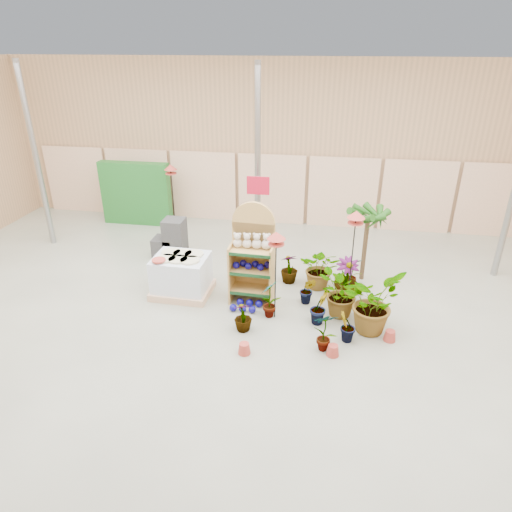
{
  "coord_description": "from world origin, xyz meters",
  "views": [
    {
      "loc": [
        1.66,
        -6.54,
        4.9
      ],
      "look_at": [
        0.3,
        1.5,
        1.0
      ],
      "focal_mm": 32.0,
      "sensor_mm": 36.0,
      "label": 1
    }
  ],
  "objects_px": {
    "display_shelf": "(253,257)",
    "pallet_stack": "(182,275)",
    "potted_plant_2": "(341,295)",
    "bird_table_front": "(276,238)"
  },
  "relations": [
    {
      "from": "display_shelf",
      "to": "pallet_stack",
      "type": "bearing_deg",
      "value": -175.09
    },
    {
      "from": "display_shelf",
      "to": "pallet_stack",
      "type": "height_order",
      "value": "display_shelf"
    },
    {
      "from": "display_shelf",
      "to": "potted_plant_2",
      "type": "bearing_deg",
      "value": -11.2
    },
    {
      "from": "display_shelf",
      "to": "bird_table_front",
      "type": "relative_size",
      "value": 1.15
    },
    {
      "from": "display_shelf",
      "to": "pallet_stack",
      "type": "distance_m",
      "value": 1.59
    },
    {
      "from": "display_shelf",
      "to": "pallet_stack",
      "type": "xyz_separation_m",
      "value": [
        -1.5,
        -0.07,
        -0.51
      ]
    },
    {
      "from": "display_shelf",
      "to": "bird_table_front",
      "type": "xyz_separation_m",
      "value": [
        0.55,
        -0.67,
        0.72
      ]
    },
    {
      "from": "pallet_stack",
      "to": "bird_table_front",
      "type": "relative_size",
      "value": 0.68
    },
    {
      "from": "display_shelf",
      "to": "potted_plant_2",
      "type": "xyz_separation_m",
      "value": [
        1.79,
        -0.42,
        -0.46
      ]
    },
    {
      "from": "potted_plant_2",
      "to": "display_shelf",
      "type": "bearing_deg",
      "value": 166.71
    }
  ]
}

